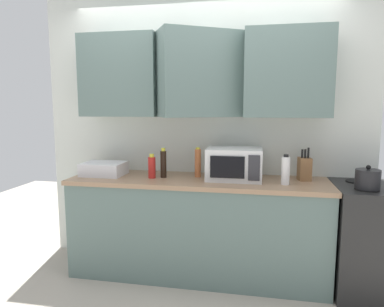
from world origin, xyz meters
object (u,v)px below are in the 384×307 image
object	(u,v)px
stove_range	(380,240)
knife_block	(304,169)
bottle_spice_jar	(198,163)
dish_rack	(104,169)
kettle	(368,179)
bottle_soy_dark	(163,164)
bottle_white_jar	(286,170)
bottle_red_sauce	(152,167)
microwave	(234,164)

from	to	relation	value
stove_range	knife_block	size ratio (longest dim) A/B	3.15
knife_block	bottle_spice_jar	bearing A→B (deg)	-178.46
knife_block	dish_rack	bearing A→B (deg)	-176.50
kettle	bottle_soy_dark	bearing A→B (deg)	174.67
kettle	knife_block	bearing A→B (deg)	148.13
bottle_white_jar	bottle_red_sauce	xyz separation A→B (m)	(-1.17, 0.04, -0.02)
kettle	microwave	size ratio (longest dim) A/B	0.39
knife_block	stove_range	bearing A→B (deg)	-12.24
stove_range	kettle	xyz separation A→B (m)	(-0.17, -0.14, 0.54)
knife_block	bottle_spice_jar	size ratio (longest dim) A/B	1.06
bottle_white_jar	kettle	bearing A→B (deg)	-6.82
bottle_spice_jar	bottle_soy_dark	xyz separation A→B (m)	(-0.30, -0.09, -0.00)
kettle	bottle_white_jar	world-z (taller)	bottle_white_jar
dish_rack	bottle_white_jar	distance (m)	1.65
dish_rack	knife_block	bearing A→B (deg)	3.50
stove_range	knife_block	xyz separation A→B (m)	(-0.61, 0.13, 0.55)
knife_block	bottle_white_jar	size ratio (longest dim) A/B	1.15
microwave	bottle_white_jar	xyz separation A→B (m)	(0.43, -0.12, -0.02)
dish_rack	bottle_soy_dark	bearing A→B (deg)	-0.31
knife_block	bottle_soy_dark	world-z (taller)	knife_block
stove_range	bottle_spice_jar	distance (m)	1.66
bottle_soy_dark	stove_range	bearing A→B (deg)	-0.52
microwave	bottle_red_sauce	distance (m)	0.74
bottle_white_jar	bottle_red_sauce	distance (m)	1.17
knife_block	bottle_red_sauce	size ratio (longest dim) A/B	1.32
bottle_red_sauce	stove_range	bearing A→B (deg)	0.70
stove_range	bottle_soy_dark	world-z (taller)	bottle_soy_dark
knife_block	bottle_spice_jar	xyz separation A→B (m)	(-0.94, -0.03, 0.03)
kettle	bottle_red_sauce	distance (m)	1.78
bottle_white_jar	bottle_red_sauce	size ratio (longest dim) A/B	1.15
bottle_soy_dark	kettle	bearing A→B (deg)	-5.33
dish_rack	knife_block	world-z (taller)	knife_block
knife_block	microwave	bearing A→B (deg)	-173.08
bottle_spice_jar	bottle_soy_dark	world-z (taller)	bottle_spice_jar
microwave	bottle_soy_dark	size ratio (longest dim) A/B	1.77
stove_range	dish_rack	xyz separation A→B (m)	(-2.43, 0.02, 0.51)
bottle_soy_dark	bottle_red_sauce	world-z (taller)	bottle_soy_dark
stove_range	microwave	world-z (taller)	microwave
kettle	microwave	bearing A→B (deg)	169.24
dish_rack	bottle_soy_dark	world-z (taller)	bottle_soy_dark
dish_rack	bottle_red_sauce	world-z (taller)	bottle_red_sauce
stove_range	dish_rack	size ratio (longest dim) A/B	2.40
dish_rack	bottle_white_jar	xyz separation A→B (m)	(1.65, -0.09, 0.06)
stove_range	bottle_soy_dark	distance (m)	1.94
kettle	bottle_spice_jar	distance (m)	1.40
kettle	knife_block	xyz separation A→B (m)	(-0.44, 0.27, 0.02)
stove_range	bottle_red_sauce	bearing A→B (deg)	-179.30
bottle_spice_jar	microwave	bearing A→B (deg)	-8.11
microwave	dish_rack	xyz separation A→B (m)	(-1.22, -0.04, -0.08)
knife_block	bottle_white_jar	xyz separation A→B (m)	(-0.18, -0.20, 0.02)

